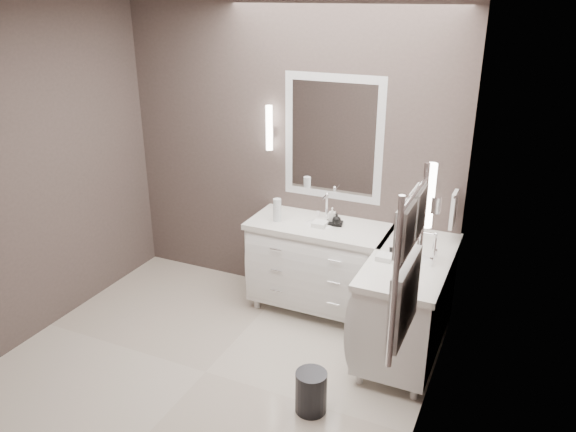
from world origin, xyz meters
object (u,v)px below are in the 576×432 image
at_px(vanity_right, 408,299).
at_px(waste_bin, 311,392).
at_px(vanity_back, 319,262).
at_px(towel_ladder, 407,272).

xyz_separation_m(vanity_right, waste_bin, (-0.43, -0.95, -0.33)).
bearing_deg(vanity_right, vanity_back, 159.62).
xyz_separation_m(vanity_back, waste_bin, (0.45, -1.28, -0.33)).
bearing_deg(towel_ladder, waste_bin, 152.00).
bearing_deg(towel_ladder, vanity_right, 99.84).
distance_m(vanity_back, vanity_right, 0.93).
distance_m(vanity_right, towel_ladder, 1.60).
relative_size(towel_ladder, waste_bin, 2.90).
height_order(vanity_back, vanity_right, same).
xyz_separation_m(vanity_back, towel_ladder, (1.10, -1.63, 0.91)).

